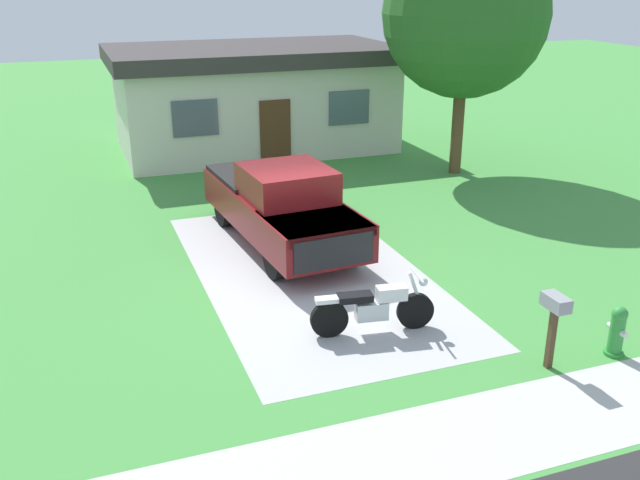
% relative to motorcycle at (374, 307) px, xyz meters
% --- Properties ---
extents(ground_plane, '(80.00, 80.00, 0.00)m').
position_rel_motorcycle_xyz_m(ground_plane, '(-0.20, 2.80, -0.47)').
color(ground_plane, '#44903F').
extents(driveway_pad, '(4.45, 8.59, 0.01)m').
position_rel_motorcycle_xyz_m(driveway_pad, '(-0.20, 2.80, -0.47)').
color(driveway_pad, '#B3B3B3').
rests_on(driveway_pad, ground).
extents(sidewalk_strip, '(36.00, 1.80, 0.01)m').
position_rel_motorcycle_xyz_m(sidewalk_strip, '(-0.20, -3.20, -0.47)').
color(sidewalk_strip, beige).
rests_on(sidewalk_strip, ground).
extents(motorcycle, '(2.20, 0.71, 1.09)m').
position_rel_motorcycle_xyz_m(motorcycle, '(0.00, 0.00, 0.00)').
color(motorcycle, black).
rests_on(motorcycle, ground).
extents(pickup_truck, '(2.43, 5.76, 1.90)m').
position_rel_motorcycle_xyz_m(pickup_truck, '(-0.25, 4.70, 0.48)').
color(pickup_truck, black).
rests_on(pickup_truck, ground).
extents(fire_hydrant, '(0.32, 0.40, 0.87)m').
position_rel_motorcycle_xyz_m(fire_hydrant, '(3.41, -2.07, -0.05)').
color(fire_hydrant, '#2D8C38').
rests_on(fire_hydrant, ground).
extents(mailbox, '(0.26, 0.48, 1.26)m').
position_rel_motorcycle_xyz_m(mailbox, '(2.14, -2.04, 0.51)').
color(mailbox, '#4C3823').
rests_on(mailbox, ground).
extents(shade_tree, '(4.85, 4.85, 7.17)m').
position_rel_motorcycle_xyz_m(shade_tree, '(6.62, 8.61, 4.26)').
color(shade_tree, brown).
rests_on(shade_tree, ground).
extents(neighbor_house, '(9.60, 5.60, 3.50)m').
position_rel_motorcycle_xyz_m(neighbor_house, '(1.64, 13.86, 1.32)').
color(neighbor_house, beige).
rests_on(neighbor_house, ground).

